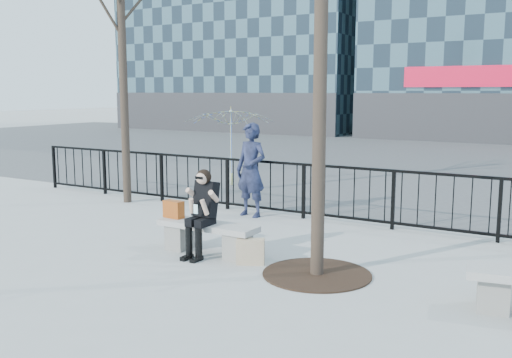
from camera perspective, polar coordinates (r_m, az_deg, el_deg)
The scene contains 10 objects.
ground at distance 8.98m, azimuth -4.83°, elevation -7.43°, with size 120.00×120.00×0.00m, color #9E9F9A.
street_surface at distance 22.73m, azimuth 17.54°, elevation 2.06°, with size 60.00×23.00×0.01m, color #474747.
railing at distance 11.37m, azimuth 3.88°, elevation -1.10°, with size 14.00×0.06×1.10m.
tree_grate at distance 7.99m, azimuth 6.10°, elevation -9.44°, with size 1.50×1.50×0.02m, color black.
bench_main at distance 8.90m, azimuth -4.86°, elevation -5.57°, with size 1.65×0.46×0.49m.
seated_woman at distance 8.69m, azimuth -5.50°, elevation -3.43°, with size 0.50×0.64×1.34m.
handbag at distance 9.24m, azimuth -8.24°, elevation -3.01°, with size 0.34×0.16×0.28m, color #A04513.
shopping_bag at distance 8.36m, azimuth -0.56°, elevation -7.27°, with size 0.41×0.15×0.38m, color beige.
standing_man at distance 11.39m, azimuth -0.50°, elevation 0.91°, with size 0.69×0.45×1.89m, color black.
vendor_umbrella at distance 15.06m, azimuth -2.66°, elevation 3.26°, with size 2.30×2.35×2.11m, color yellow.
Camera 1 is at (5.00, -7.03, 2.50)m, focal length 40.00 mm.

